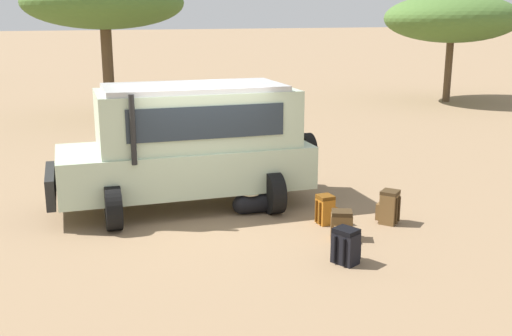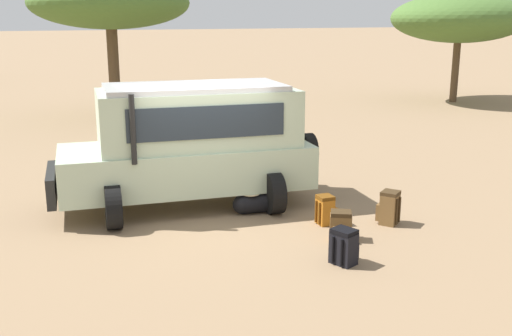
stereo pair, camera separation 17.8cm
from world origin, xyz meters
TOP-DOWN VIEW (x-y plane):
  - ground_plane at (0.00, 0.00)m, footprint 320.00×320.00m
  - safari_vehicle at (0.05, 0.64)m, footprint 5.47×3.23m
  - backpack_beside_front_wheel at (1.85, -1.52)m, footprint 0.39×0.33m
  - backpack_cluster_center at (2.90, -2.02)m, footprint 0.45×0.47m
  - backpack_near_rear_wheel at (1.65, -2.32)m, footprint 0.47×0.48m
  - backpack_outermost at (1.12, -3.20)m, footprint 0.45×0.44m
  - duffel_bag_low_black_case at (0.98, -0.36)m, footprint 0.91×0.46m
  - acacia_tree_centre_back at (1.21, 12.26)m, footprint 5.84×5.33m
  - acacia_tree_right_mid at (15.72, 9.77)m, footprint 6.13×5.40m

SIDE VIEW (x-z plane):
  - ground_plane at x=0.00m, z-range 0.00..0.00m
  - duffel_bag_low_black_case at x=0.98m, z-range -0.05..0.44m
  - backpack_near_rear_wheel at x=1.65m, z-range -0.01..0.50m
  - backpack_beside_front_wheel at x=1.85m, z-range -0.01..0.54m
  - backpack_outermost at x=1.12m, z-range -0.01..0.56m
  - backpack_cluster_center at x=2.90m, z-range -0.01..0.62m
  - safari_vehicle at x=0.05m, z-range 0.07..2.51m
  - acacia_tree_right_mid at x=15.72m, z-range 1.28..5.96m
  - acacia_tree_centre_back at x=1.21m, z-range 1.60..6.76m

